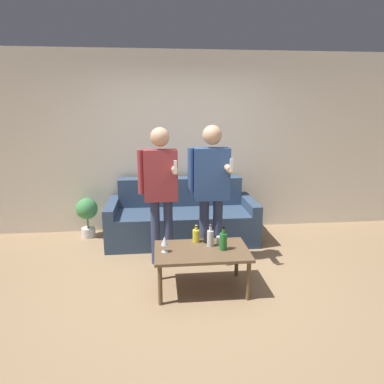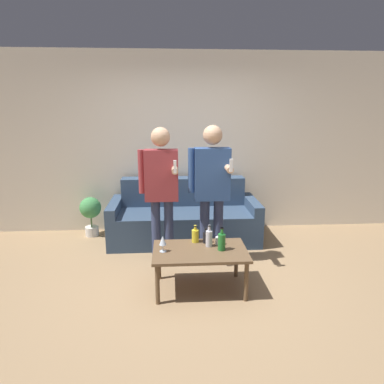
% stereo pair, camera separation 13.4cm
% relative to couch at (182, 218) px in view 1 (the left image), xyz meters
% --- Properties ---
extents(ground_plane, '(16.00, 16.00, 0.00)m').
position_rel_couch_xyz_m(ground_plane, '(0.04, -1.48, -0.31)').
color(ground_plane, '#997A56').
extents(wall_back, '(8.00, 0.06, 2.70)m').
position_rel_couch_xyz_m(wall_back, '(0.04, 0.49, 1.04)').
color(wall_back, beige).
rests_on(wall_back, ground_plane).
extents(couch, '(2.11, 0.88, 0.87)m').
position_rel_couch_xyz_m(couch, '(0.00, 0.00, 0.00)').
color(couch, '#334760').
rests_on(couch, ground_plane).
extents(coffee_table, '(0.98, 0.61, 0.45)m').
position_rel_couch_xyz_m(coffee_table, '(0.10, -1.47, 0.09)').
color(coffee_table, brown).
rests_on(coffee_table, ground_plane).
extents(bottle_orange, '(0.08, 0.08, 0.19)m').
position_rel_couch_xyz_m(bottle_orange, '(0.07, -1.25, 0.21)').
color(bottle_orange, yellow).
rests_on(bottle_orange, coffee_table).
extents(bottle_green, '(0.08, 0.08, 0.24)m').
position_rel_couch_xyz_m(bottle_green, '(0.33, -1.49, 0.23)').
color(bottle_green, '#23752D').
rests_on(bottle_green, coffee_table).
extents(bottle_dark, '(0.07, 0.07, 0.24)m').
position_rel_couch_xyz_m(bottle_dark, '(0.21, -1.38, 0.23)').
color(bottle_dark, silver).
rests_on(bottle_dark, coffee_table).
extents(bottle_yellow, '(0.06, 0.06, 0.17)m').
position_rel_couch_xyz_m(bottle_yellow, '(0.18, -1.28, 0.20)').
color(bottle_yellow, black).
rests_on(bottle_yellow, coffee_table).
extents(wine_glass_near, '(0.07, 0.07, 0.17)m').
position_rel_couch_xyz_m(wine_glass_near, '(-0.28, -1.48, 0.25)').
color(wine_glass_near, silver).
rests_on(wine_glass_near, coffee_table).
extents(cup_on_table, '(0.08, 0.08, 0.08)m').
position_rel_couch_xyz_m(cup_on_table, '(0.32, -1.33, 0.18)').
color(cup_on_table, white).
rests_on(cup_on_table, coffee_table).
extents(person_standing_left, '(0.46, 0.42, 1.67)m').
position_rel_couch_xyz_m(person_standing_left, '(-0.30, -0.80, 0.69)').
color(person_standing_left, navy).
rests_on(person_standing_left, ground_plane).
extents(person_standing_right, '(0.49, 0.43, 1.69)m').
position_rel_couch_xyz_m(person_standing_right, '(0.29, -0.84, 0.69)').
color(person_standing_right, navy).
rests_on(person_standing_right, ground_plane).
extents(potted_plant, '(0.31, 0.31, 0.60)m').
position_rel_couch_xyz_m(potted_plant, '(-1.39, 0.21, 0.07)').
color(potted_plant, silver).
rests_on(potted_plant, ground_plane).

